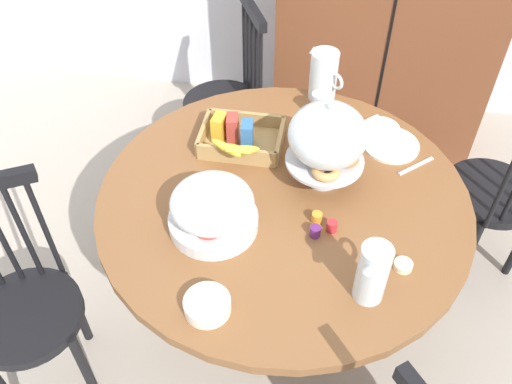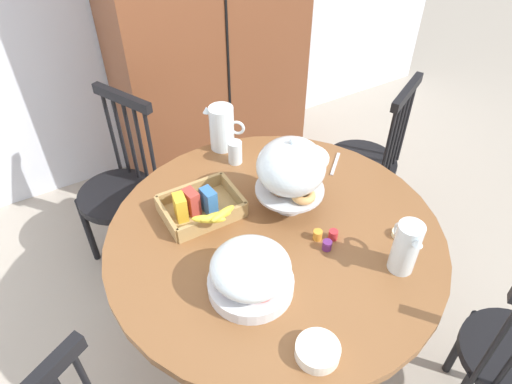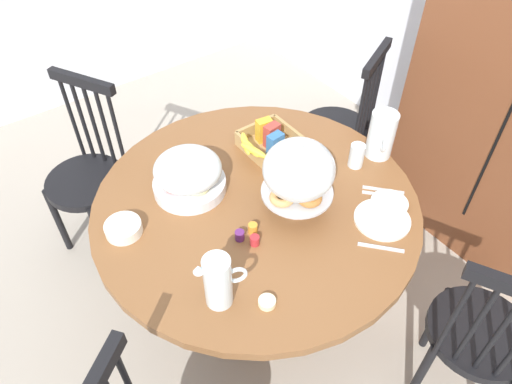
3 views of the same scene
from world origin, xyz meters
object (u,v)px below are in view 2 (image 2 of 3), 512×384
object	(u,v)px
pastry_stand_with_dome	(291,169)
china_plate_small	(289,149)
windsor_chair_far_side	(121,192)
cereal_basket	(201,207)
wooden_armoire	(205,31)
windsor_chair_facing_door	(365,164)
drinking_glass	(235,152)
cereal_bowl	(318,351)
china_plate_large	(306,158)
fruit_platter_covered	(251,273)
milk_pitcher	(222,130)
orange_juice_pitcher	(405,249)
butter_dish	(399,234)
dining_table	(274,264)

from	to	relation	value
pastry_stand_with_dome	china_plate_small	size ratio (longest dim) A/B	2.29
windsor_chair_far_side	cereal_basket	bearing A→B (deg)	-73.69
wooden_armoire	windsor_chair_facing_door	bearing A→B (deg)	-61.96
drinking_glass	cereal_bowl	bearing A→B (deg)	-103.75
cereal_basket	china_plate_large	distance (m)	0.59
cereal_basket	china_plate_large	world-z (taller)	cereal_basket
windsor_chair_facing_door	drinking_glass	xyz separation A→B (m)	(-0.79, 0.05, 0.34)
fruit_platter_covered	milk_pitcher	size ratio (longest dim) A/B	1.39
milk_pitcher	china_plate_large	distance (m)	0.41
windsor_chair_far_side	orange_juice_pitcher	size ratio (longest dim) A/B	4.56
orange_juice_pitcher	cereal_bowl	distance (m)	0.49
windsor_chair_facing_door	drinking_glass	distance (m)	0.86
windsor_chair_facing_door	china_plate_small	bearing A→B (deg)	-179.09
orange_juice_pitcher	milk_pitcher	size ratio (longest dim) A/B	0.99
windsor_chair_far_side	pastry_stand_with_dome	world-z (taller)	pastry_stand_with_dome
butter_dish	orange_juice_pitcher	bearing A→B (deg)	-132.27
wooden_armoire	fruit_platter_covered	xyz separation A→B (m)	(-0.58, -1.55, -0.16)
pastry_stand_with_dome	milk_pitcher	world-z (taller)	pastry_stand_with_dome
pastry_stand_with_dome	cereal_basket	world-z (taller)	pastry_stand_with_dome
windsor_chair_facing_door	butter_dish	distance (m)	0.87
dining_table	milk_pitcher	size ratio (longest dim) A/B	6.13
dining_table	cereal_bowl	bearing A→B (deg)	-107.68
orange_juice_pitcher	cereal_bowl	size ratio (longest dim) A/B	1.53
wooden_armoire	drinking_glass	world-z (taller)	wooden_armoire
fruit_platter_covered	china_plate_large	xyz separation A→B (m)	(0.59, 0.52, -0.08)
orange_juice_pitcher	butter_dish	world-z (taller)	orange_juice_pitcher
pastry_stand_with_dome	cereal_bowl	distance (m)	0.69
cereal_bowl	milk_pitcher	bearing A→B (deg)	77.66
windsor_chair_far_side	milk_pitcher	xyz separation A→B (m)	(0.48, -0.27, 0.39)
cereal_bowl	butter_dish	bearing A→B (deg)	23.68
china_plate_large	orange_juice_pitcher	bearing A→B (deg)	-95.90
butter_dish	wooden_armoire	bearing A→B (deg)	91.63
windsor_chair_far_side	china_plate_small	size ratio (longest dim) A/B	6.50
orange_juice_pitcher	milk_pitcher	world-z (taller)	milk_pitcher
windsor_chair_far_side	butter_dish	world-z (taller)	windsor_chair_far_side
china_plate_large	china_plate_small	world-z (taller)	china_plate_small
dining_table	china_plate_large	world-z (taller)	china_plate_large
orange_juice_pitcher	china_plate_large	distance (m)	0.72
china_plate_small	fruit_platter_covered	bearing A→B (deg)	-132.62
fruit_platter_covered	china_plate_large	bearing A→B (deg)	41.24
orange_juice_pitcher	cereal_bowl	bearing A→B (deg)	-164.07
fruit_platter_covered	cereal_basket	distance (m)	0.42
dining_table	windsor_chair_facing_door	xyz separation A→B (m)	(0.87, 0.42, -0.10)
pastry_stand_with_dome	orange_juice_pitcher	bearing A→B (deg)	-69.85
windsor_chair_facing_door	cereal_basket	world-z (taller)	windsor_chair_facing_door
windsor_chair_far_side	drinking_glass	size ratio (longest dim) A/B	8.86
orange_juice_pitcher	butter_dish	bearing A→B (deg)	47.73
dining_table	windsor_chair_facing_door	bearing A→B (deg)	26.09
pastry_stand_with_dome	cereal_bowl	bearing A→B (deg)	-115.60
dining_table	cereal_basket	bearing A→B (deg)	131.67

